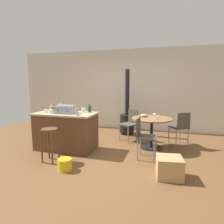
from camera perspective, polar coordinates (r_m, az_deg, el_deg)
name	(u,v)px	position (r m, az deg, el deg)	size (l,w,h in m)	color
ground_plane	(105,152)	(4.59, -2.00, -11.76)	(8.80, 8.80, 0.00)	brown
back_wall	(128,90)	(6.70, 4.76, 6.49)	(8.00, 0.10, 2.70)	beige
kitchen_island	(66,131)	(4.83, -13.33, -5.42)	(1.46, 0.77, 0.89)	brown
wooden_stool	(50,138)	(4.16, -17.77, -7.30)	(0.31, 0.31, 0.68)	brown
dining_table	(152,125)	(4.85, 11.56, -3.80)	(0.97, 0.97, 0.75)	black
folding_chair_near	(144,134)	(4.17, 9.32, -6.51)	(0.41, 0.41, 0.87)	#47423D
folding_chair_far	(180,126)	(5.17, 19.44, -3.90)	(0.55, 0.55, 0.87)	#47423D
folding_chair_left	(130,122)	(5.43, 5.32, -3.00)	(0.55, 0.55, 0.86)	#47423D
wood_stove	(127,119)	(6.07, 4.40, -2.01)	(0.44, 0.45, 1.99)	black
toolbox	(66,109)	(4.64, -13.47, 0.73)	(0.48, 0.28, 0.19)	gray
bottle_0	(77,112)	(4.28, -10.30, 0.14)	(0.08, 0.08, 0.23)	#B7B2AD
bottle_1	(77,109)	(4.76, -10.29, 0.81)	(0.06, 0.06, 0.19)	#603314
bottle_2	(61,107)	(4.99, -14.84, 1.39)	(0.07, 0.07, 0.28)	#B7B2AD
bottle_3	(90,109)	(4.70, -6.59, 0.84)	(0.08, 0.08, 0.20)	#194C23
bottle_4	(52,107)	(5.24, -17.29, 1.29)	(0.08, 0.08, 0.20)	#B7B2AD
cup_0	(53,109)	(5.08, -16.84, 0.77)	(0.12, 0.08, 0.10)	#383838
cup_1	(56,110)	(4.89, -16.06, 0.47)	(0.12, 0.08, 0.09)	white
cup_2	(83,110)	(4.76, -8.41, 0.61)	(0.12, 0.09, 0.11)	white
cup_3	(46,111)	(4.89, -18.82, 0.29)	(0.11, 0.07, 0.08)	white
cup_4	(51,111)	(4.74, -17.51, 0.18)	(0.12, 0.08, 0.09)	white
wine_glass	(155,115)	(4.66, 12.40, -0.78)	(0.07, 0.07, 0.14)	silver
serving_bowl	(144,115)	(4.95, 9.30, -0.97)	(0.18, 0.18, 0.07)	tan
cardboard_box	(169,167)	(3.55, 16.48, -15.31)	(0.42, 0.40, 0.36)	tan
plastic_bucket	(65,164)	(3.80, -13.65, -14.71)	(0.26, 0.26, 0.22)	yellow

